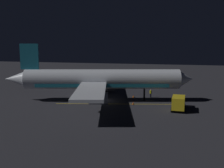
% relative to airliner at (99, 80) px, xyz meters
% --- Properties ---
extents(ground_plane, '(180.00, 180.00, 0.20)m').
position_rel_airliner_xyz_m(ground_plane, '(-0.13, 0.59, -4.35)').
color(ground_plane, '#29292F').
extents(apron_guide_stripe, '(5.01, 24.21, 0.01)m').
position_rel_airliner_xyz_m(apron_guide_stripe, '(1.90, 4.59, -4.25)').
color(apron_guide_stripe, gold).
rests_on(apron_guide_stripe, ground_plane).
extents(airliner, '(36.32, 37.40, 11.44)m').
position_rel_airliner_xyz_m(airliner, '(0.00, 0.00, 0.00)').
color(airliner, silver).
rests_on(airliner, ground_plane).
extents(baggage_truck, '(5.92, 2.50, 2.50)m').
position_rel_airliner_xyz_m(baggage_truck, '(4.15, 15.50, -2.98)').
color(baggage_truck, gold).
rests_on(baggage_truck, ground_plane).
extents(catering_truck, '(4.61, 6.12, 2.22)m').
position_rel_airliner_xyz_m(catering_truck, '(-8.86, -2.21, -3.09)').
color(catering_truck, silver).
rests_on(catering_truck, ground_plane).
extents(ground_crew_worker, '(0.40, 0.40, 1.74)m').
position_rel_airliner_xyz_m(ground_crew_worker, '(-5.67, 9.79, -3.37)').
color(ground_crew_worker, black).
rests_on(ground_crew_worker, ground_plane).
extents(traffic_cone_near_left, '(0.50, 0.50, 0.55)m').
position_rel_airliner_xyz_m(traffic_cone_near_left, '(1.87, 7.15, -4.00)').
color(traffic_cone_near_left, '#EA590F').
rests_on(traffic_cone_near_left, ground_plane).
extents(traffic_cone_near_right, '(0.50, 0.50, 0.55)m').
position_rel_airliner_xyz_m(traffic_cone_near_right, '(-4.73, 6.23, -4.00)').
color(traffic_cone_near_right, '#EA590F').
rests_on(traffic_cone_near_right, ground_plane).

